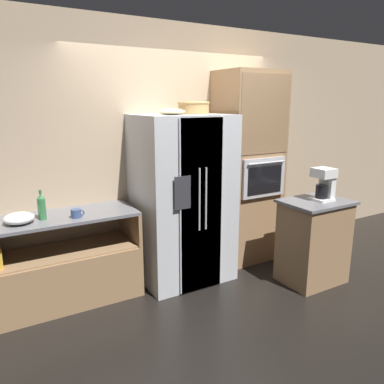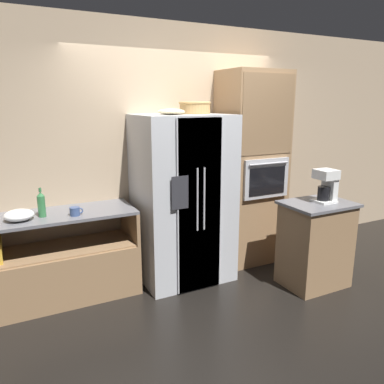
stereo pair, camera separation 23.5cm
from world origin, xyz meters
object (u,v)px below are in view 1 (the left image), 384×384
(mug, at_px, (76,213))
(coffee_maker, at_px, (324,183))
(refrigerator, at_px, (183,199))
(wicker_basket, at_px, (194,107))
(fruit_bowl, at_px, (171,112))
(bottle_tall, at_px, (42,207))
(mixing_bowl, at_px, (19,218))
(wall_oven, at_px, (248,168))

(mug, relative_size, coffee_maker, 0.37)
(refrigerator, relative_size, wicker_basket, 5.18)
(wicker_basket, distance_m, coffee_maker, 1.61)
(fruit_bowl, relative_size, bottle_tall, 1.01)
(mixing_bowl, height_order, coffee_maker, coffee_maker)
(wicker_basket, height_order, bottle_tall, wicker_basket)
(wicker_basket, xyz_separation_m, fruit_bowl, (-0.35, -0.16, -0.04))
(bottle_tall, bearing_deg, wicker_basket, 1.71)
(coffee_maker, bearing_deg, wall_oven, 107.81)
(bottle_tall, bearing_deg, refrigerator, -2.33)
(wall_oven, relative_size, bottle_tall, 8.27)
(bottle_tall, bearing_deg, mixing_bowl, -173.58)
(wicker_basket, height_order, fruit_bowl, wicker_basket)
(wall_oven, bearing_deg, mug, -176.24)
(refrigerator, height_order, mug, refrigerator)
(wall_oven, xyz_separation_m, mug, (-2.11, -0.14, -0.22))
(mug, distance_m, coffee_maker, 2.54)
(refrigerator, height_order, wicker_basket, wicker_basket)
(wall_oven, bearing_deg, coffee_maker, -72.19)
(wall_oven, xyz_separation_m, wicker_basket, (-0.76, 0.01, 0.74))
(refrigerator, relative_size, mixing_bowl, 6.95)
(wall_oven, bearing_deg, fruit_bowl, -172.39)
(fruit_bowl, height_order, bottle_tall, fruit_bowl)
(wicker_basket, bearing_deg, bottle_tall, -178.29)
(fruit_bowl, relative_size, mixing_bowl, 1.07)
(mug, height_order, mixing_bowl, mixing_bowl)
(bottle_tall, xyz_separation_m, coffee_maker, (2.70, -0.89, 0.10))
(mug, bearing_deg, refrigerator, 1.93)
(fruit_bowl, distance_m, mixing_bowl, 1.74)
(wicker_basket, relative_size, coffee_maker, 1.02)
(mixing_bowl, bearing_deg, wall_oven, 1.42)
(bottle_tall, height_order, mug, bottle_tall)
(wicker_basket, height_order, mug, wicker_basket)
(fruit_bowl, bearing_deg, wicker_basket, 24.04)
(wicker_basket, distance_m, mixing_bowl, 2.07)
(mug, xyz_separation_m, coffee_maker, (2.41, -0.79, 0.18))
(wall_oven, bearing_deg, bottle_tall, -179.00)
(bottle_tall, relative_size, mug, 2.20)
(wicker_basket, bearing_deg, refrigerator, -151.35)
(coffee_maker, bearing_deg, bottle_tall, 161.82)
(wall_oven, height_order, fruit_bowl, wall_oven)
(fruit_bowl, distance_m, bottle_tall, 1.54)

